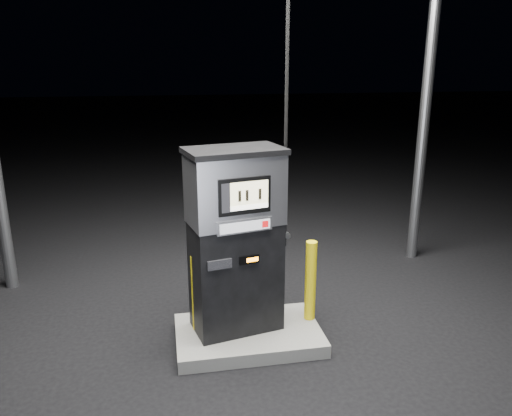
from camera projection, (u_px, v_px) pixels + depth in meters
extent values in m
plane|color=black|center=(248.00, 341.00, 5.60)|extent=(80.00, 80.00, 0.00)
cube|color=slate|center=(248.00, 335.00, 5.58)|extent=(1.60, 1.00, 0.15)
cylinder|color=gray|center=(425.00, 115.00, 7.37)|extent=(0.16, 0.16, 4.50)
cube|color=black|center=(236.00, 276.00, 5.46)|extent=(1.03, 0.72, 1.23)
cube|color=#B9B9C1|center=(235.00, 189.00, 5.17)|extent=(1.05, 0.75, 0.74)
cube|color=black|center=(234.00, 151.00, 5.06)|extent=(1.10, 0.79, 0.06)
cube|color=black|center=(245.00, 196.00, 4.92)|extent=(0.54, 0.14, 0.37)
cube|color=beige|center=(249.00, 193.00, 4.92)|extent=(0.40, 0.09, 0.24)
cube|color=white|center=(249.00, 207.00, 4.96)|extent=(0.40, 0.09, 0.05)
cube|color=#B9B9C1|center=(245.00, 226.00, 5.01)|extent=(0.58, 0.15, 0.14)
cube|color=#ACAFB4|center=(245.00, 227.00, 5.00)|extent=(0.53, 0.12, 0.10)
cube|color=#AE0B0D|center=(265.00, 224.00, 5.08)|extent=(0.07, 0.02, 0.07)
cube|color=black|center=(249.00, 260.00, 5.14)|extent=(0.22, 0.06, 0.09)
cube|color=orange|center=(252.00, 260.00, 5.14)|extent=(0.13, 0.03, 0.04)
cube|color=black|center=(220.00, 265.00, 5.02)|extent=(0.26, 0.08, 0.10)
cube|color=black|center=(279.00, 234.00, 5.53)|extent=(0.13, 0.19, 0.25)
cylinder|color=gray|center=(284.00, 233.00, 5.55)|extent=(0.11, 0.23, 0.07)
cylinder|color=black|center=(287.00, 81.00, 5.03)|extent=(0.04, 0.04, 3.05)
cylinder|color=yellow|center=(197.00, 293.00, 5.45)|extent=(0.13, 0.13, 0.87)
cylinder|color=yellow|center=(310.00, 281.00, 5.67)|extent=(0.15, 0.15, 0.95)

